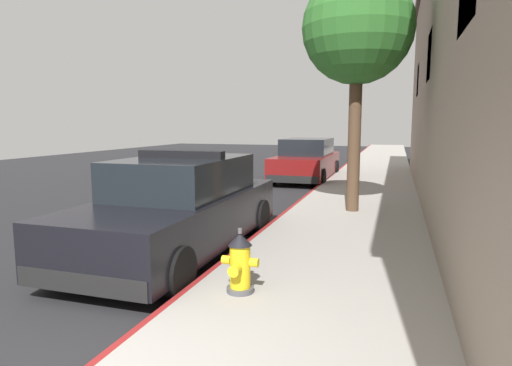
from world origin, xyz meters
TOP-DOWN VIEW (x-y plane):
  - ground_plane at (-4.56, 10.00)m, footprint 30.53×60.00m
  - sidewalk_pavement at (1.44, 10.00)m, footprint 2.88×60.00m
  - curb_painted_edge at (-0.04, 10.00)m, footprint 0.08×60.00m
  - police_cruiser at (-1.08, 4.12)m, footprint 1.94×4.84m
  - parked_car_silver_ahead at (-0.93, 13.95)m, footprint 1.94×4.84m
  - fire_hydrant at (0.59, 2.36)m, footprint 0.44×0.40m
  - street_tree at (1.37, 7.67)m, footprint 2.39×2.39m

SIDE VIEW (x-z plane):
  - ground_plane at x=-4.56m, z-range -0.20..0.00m
  - sidewalk_pavement at x=1.44m, z-range 0.00..0.17m
  - curb_painted_edge at x=-0.04m, z-range 0.00..0.17m
  - fire_hydrant at x=0.59m, z-range 0.14..0.90m
  - parked_car_silver_ahead at x=-0.93m, z-range -0.04..1.52m
  - police_cruiser at x=-1.08m, z-range -0.10..1.58m
  - street_tree at x=1.37m, z-range 1.52..6.69m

